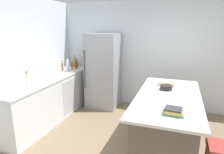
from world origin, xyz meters
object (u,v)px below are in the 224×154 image
at_px(syrup_bottle, 76,64).
at_px(soda_bottle, 68,65).
at_px(gin_bottle, 68,65).
at_px(vinegar_bottle, 62,67).
at_px(whiskey_bottle, 76,64).
at_px(kitchen_island, 167,122).
at_px(cookbook_stack, 173,111).
at_px(olive_oil_bottle, 75,62).
at_px(mixing_bowl, 166,87).
at_px(sink_faucet, 36,73).
at_px(cutting_board, 166,84).
at_px(refrigerator, 104,71).
at_px(paper_towel_roll, 47,72).
at_px(hot_sauce_bottle, 72,66).
at_px(flower_vase, 27,82).

relative_size(syrup_bottle, soda_bottle, 0.76).
relative_size(gin_bottle, vinegar_bottle, 1.21).
bearing_deg(soda_bottle, whiskey_bottle, 76.88).
distance_m(kitchen_island, cookbook_stack, 0.86).
bearing_deg(cookbook_stack, olive_oil_bottle, 139.92).
height_order(whiskey_bottle, mixing_bowl, whiskey_bottle).
relative_size(sink_faucet, cutting_board, 0.87).
distance_m(olive_oil_bottle, cutting_board, 2.65).
relative_size(refrigerator, vinegar_bottle, 7.28).
distance_m(sink_faucet, olive_oil_bottle, 1.55).
xyz_separation_m(sink_faucet, syrup_bottle, (0.11, 1.44, -0.06)).
relative_size(refrigerator, soda_bottle, 5.68).
bearing_deg(paper_towel_roll, soda_bottle, 87.70).
distance_m(kitchen_island, whiskey_bottle, 2.83).
relative_size(syrup_bottle, mixing_bowl, 1.14).
distance_m(kitchen_island, hot_sauce_bottle, 2.84).
bearing_deg(hot_sauce_bottle, kitchen_island, -26.74).
bearing_deg(sink_faucet, vinegar_bottle, 91.59).
relative_size(refrigerator, mixing_bowl, 8.47).
height_order(vinegar_bottle, mixing_bowl, vinegar_bottle).
bearing_deg(olive_oil_bottle, cutting_board, -20.62).
bearing_deg(paper_towel_roll, flower_vase, -83.20).
distance_m(refrigerator, mixing_bowl, 1.93).
relative_size(sink_faucet, olive_oil_bottle, 0.98).
bearing_deg(cutting_board, refrigerator, 154.05).
bearing_deg(sink_faucet, flower_vase, -72.50).
relative_size(flower_vase, cookbook_stack, 1.19).
height_order(flower_vase, syrup_bottle, flower_vase).
bearing_deg(cutting_board, vinegar_bottle, 171.78).
height_order(sink_faucet, mixing_bowl, sink_faucet).
bearing_deg(syrup_bottle, kitchen_island, -30.40).
bearing_deg(kitchen_island, flower_vase, -170.70).
relative_size(flower_vase, gin_bottle, 1.01).
relative_size(kitchen_island, sink_faucet, 7.12).
distance_m(olive_oil_bottle, soda_bottle, 0.49).
bearing_deg(syrup_bottle, flower_vase, -89.41).
bearing_deg(cookbook_stack, vinegar_bottle, 148.16).
height_order(flower_vase, soda_bottle, soda_bottle).
bearing_deg(cutting_board, mixing_bowl, -86.14).
bearing_deg(whiskey_bottle, refrigerator, 1.99).
distance_m(gin_bottle, vinegar_bottle, 0.20).
distance_m(sink_faucet, mixing_bowl, 2.52).
relative_size(vinegar_bottle, cutting_board, 0.73).
distance_m(whiskey_bottle, cutting_board, 2.45).
height_order(kitchen_island, olive_oil_bottle, olive_oil_bottle).
bearing_deg(paper_towel_roll, cutting_board, 7.75).
bearing_deg(mixing_bowl, cookbook_stack, -80.87).
bearing_deg(vinegar_bottle, flower_vase, -83.65).
distance_m(kitchen_island, syrup_bottle, 2.90).
bearing_deg(cookbook_stack, soda_bottle, 145.87).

